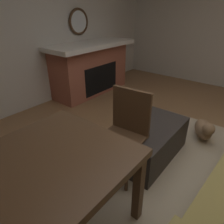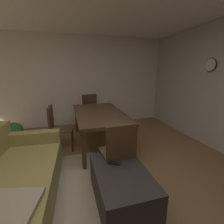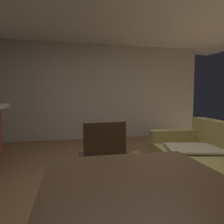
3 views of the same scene
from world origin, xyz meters
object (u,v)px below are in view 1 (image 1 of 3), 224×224
at_px(fireplace, 91,68).
at_px(round_wall_mirror, 79,22).
at_px(dining_chair_west, 125,128).
at_px(small_dog, 204,129).
at_px(ottoman_coffee_table, 146,140).
at_px(tv_remote, 143,132).

height_order(fireplace, round_wall_mirror, round_wall_mirror).
relative_size(dining_chair_west, small_dog, 1.91).
bearing_deg(dining_chair_west, fireplace, -127.59).
bearing_deg(fireplace, dining_chair_west, 52.41).
relative_size(fireplace, small_dog, 3.97).
bearing_deg(fireplace, ottoman_coffee_table, 60.44).
bearing_deg(ottoman_coffee_table, dining_chair_west, -12.36).
height_order(ottoman_coffee_table, tv_remote, tv_remote).
bearing_deg(tv_remote, dining_chair_west, -7.53).
relative_size(fireplace, round_wall_mirror, 3.86).
relative_size(ottoman_coffee_table, tv_remote, 6.26).
distance_m(round_wall_mirror, dining_chair_west, 2.84).
bearing_deg(dining_chair_west, small_dog, 154.49).
bearing_deg(small_dog, round_wall_mirror, -97.79).
distance_m(round_wall_mirror, small_dog, 3.06).
bearing_deg(fireplace, small_dog, 81.33).
height_order(dining_chair_west, small_dog, dining_chair_west).
relative_size(ottoman_coffee_table, dining_chair_west, 1.08).
bearing_deg(small_dog, fireplace, -98.67).
height_order(tv_remote, dining_chair_west, dining_chair_west).
relative_size(round_wall_mirror, ottoman_coffee_table, 0.50).
bearing_deg(ottoman_coffee_table, small_dog, 149.25).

